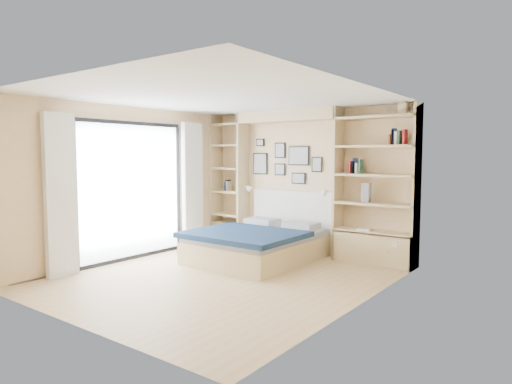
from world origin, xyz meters
The scene contains 8 objects.
ground centered at (0.00, 0.00, 0.00)m, with size 4.50×4.50×0.00m, color tan.
room_shell centered at (-0.39, 1.52, 1.08)m, with size 4.50×4.50×4.50m.
bed centered at (-0.27, 1.16, 0.27)m, with size 1.71×2.14×1.07m.
photo_gallery centered at (-0.45, 2.22, 1.60)m, with size 1.48×0.02×0.82m.
reading_lamps centered at (-0.30, 2.00, 1.10)m, with size 1.92×0.12×0.15m.
shelf_decor centered at (1.12, 2.07, 1.70)m, with size 3.56×0.23×2.03m.
deck centered at (-3.60, 0.00, 0.00)m, with size 3.20×4.00×0.05m, color #6F6152.
deck_chair centered at (-2.78, 1.09, 0.40)m, with size 0.61×0.89×0.83m.
Camera 1 is at (4.10, -4.74, 1.72)m, focal length 32.00 mm.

